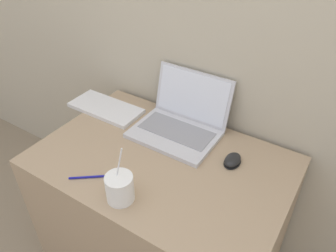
% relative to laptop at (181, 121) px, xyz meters
% --- Properties ---
extents(wall_back, '(7.00, 0.04, 2.50)m').
position_rel_laptop_xyz_m(wall_back, '(0.04, 0.17, 0.44)').
color(wall_back, '#BCB299').
rests_on(wall_back, ground_plane).
extents(desk, '(1.05, 0.70, 0.75)m').
position_rel_laptop_xyz_m(desk, '(0.04, -0.22, -0.43)').
color(desk, tan).
rests_on(desk, ground_plane).
extents(laptop, '(0.38, 0.33, 0.25)m').
position_rel_laptop_xyz_m(laptop, '(0.00, 0.00, 0.00)').
color(laptop, silver).
rests_on(laptop, desk).
extents(drink_cup, '(0.10, 0.10, 0.23)m').
position_rel_laptop_xyz_m(drink_cup, '(0.03, -0.47, 0.00)').
color(drink_cup, white).
rests_on(drink_cup, desk).
extents(computer_mouse, '(0.07, 0.10, 0.03)m').
position_rel_laptop_xyz_m(computer_mouse, '(0.30, -0.08, -0.04)').
color(computer_mouse, black).
rests_on(computer_mouse, desk).
extents(external_keyboard, '(0.37, 0.17, 0.02)m').
position_rel_laptop_xyz_m(external_keyboard, '(-0.41, -0.06, -0.04)').
color(external_keyboard, silver).
rests_on(external_keyboard, desk).
extents(pen, '(0.12, 0.10, 0.01)m').
position_rel_laptop_xyz_m(pen, '(-0.14, -0.46, -0.05)').
color(pen, '#191999').
rests_on(pen, desk).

